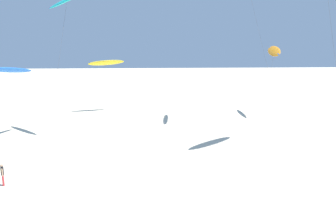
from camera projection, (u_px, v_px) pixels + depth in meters
name	position (u px, v px, depth m)	size (l,w,h in m)	color
flying_kite_3	(11.00, 70.00, 34.05)	(3.71, 11.28, 8.34)	blue
flying_kite_4	(67.00, 0.00, 34.36)	(5.86, 7.98, 16.28)	#19B2B7
flying_kite_7	(274.00, 51.00, 45.29)	(3.30, 6.59, 10.63)	orange
flying_kite_8	(106.00, 63.00, 48.10)	(5.66, 8.83, 8.35)	yellow
person_foreground_walker	(2.00, 174.00, 22.96)	(0.31, 0.47, 1.69)	red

